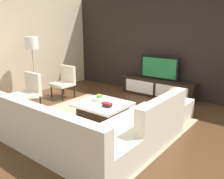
# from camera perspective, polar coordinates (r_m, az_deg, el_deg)

# --- Properties ---
(ground_plane) EXTENTS (14.00, 14.00, 0.00)m
(ground_plane) POSITION_cam_1_polar(r_m,az_deg,el_deg) (4.93, -2.04, -8.03)
(ground_plane) COLOR #4C301C
(feature_wall_back) EXTENTS (6.40, 0.12, 2.80)m
(feature_wall_back) POSITION_cam_1_polar(r_m,az_deg,el_deg) (6.84, 12.75, 10.30)
(feature_wall_back) COLOR black
(feature_wall_back) RESTS_ON ground
(side_wall_left) EXTENTS (0.12, 5.20, 2.80)m
(side_wall_left) POSITION_cam_1_polar(r_m,az_deg,el_deg) (7.15, -21.44, 9.83)
(side_wall_left) COLOR beige
(side_wall_left) RESTS_ON ground
(area_rug) EXTENTS (3.21, 2.69, 0.01)m
(area_rug) POSITION_cam_1_polar(r_m,az_deg,el_deg) (4.98, -2.93, -7.69)
(area_rug) COLOR tan
(area_rug) RESTS_ON ground
(media_console) EXTENTS (2.12, 0.45, 0.50)m
(media_console) POSITION_cam_1_polar(r_m,az_deg,el_deg) (6.76, 11.08, 0.42)
(media_console) COLOR black
(media_console) RESTS_ON ground
(television) EXTENTS (1.12, 0.06, 0.63)m
(television) POSITION_cam_1_polar(r_m,az_deg,el_deg) (6.64, 11.33, 5.16)
(television) COLOR black
(television) RESTS_ON media_console
(sectional_couch) EXTENTS (2.52, 2.31, 0.85)m
(sectional_couch) POSITION_cam_1_polar(r_m,az_deg,el_deg) (3.87, -4.79, -10.09)
(sectional_couch) COLOR beige
(sectional_couch) RESTS_ON ground
(coffee_table) EXTENTS (1.03, 0.94, 0.38)m
(coffee_table) POSITION_cam_1_polar(r_m,az_deg,el_deg) (4.98, -2.21, -5.26)
(coffee_table) COLOR black
(coffee_table) RESTS_ON ground
(accent_chair_near) EXTENTS (0.54, 0.52, 0.87)m
(accent_chair_near) POSITION_cam_1_polar(r_m,az_deg,el_deg) (5.89, -19.41, 0.04)
(accent_chair_near) COLOR black
(accent_chair_near) RESTS_ON ground
(floor_lamp) EXTENTS (0.34, 0.34, 1.66)m
(floor_lamp) POSITION_cam_1_polar(r_m,az_deg,el_deg) (6.63, -18.81, 9.82)
(floor_lamp) COLOR #A5A5AA
(floor_lamp) RESTS_ON ground
(ottoman) EXTENTS (0.70, 0.70, 0.40)m
(ottoman) POSITION_cam_1_polar(r_m,az_deg,el_deg) (5.28, 14.37, -4.55)
(ottoman) COLOR beige
(ottoman) RESTS_ON ground
(fruit_bowl) EXTENTS (0.28, 0.28, 0.14)m
(fruit_bowl) POSITION_cam_1_polar(r_m,az_deg,el_deg) (5.09, -3.07, -2.10)
(fruit_bowl) COLOR silver
(fruit_bowl) RESTS_ON coffee_table
(accent_chair_far) EXTENTS (0.53, 0.51, 0.87)m
(accent_chair_far) POSITION_cam_1_polar(r_m,az_deg,el_deg) (6.67, -11.30, 2.32)
(accent_chair_far) COLOR black
(accent_chair_far) RESTS_ON ground
(decorative_ball) EXTENTS (0.28, 0.28, 0.28)m
(decorative_ball) POSITION_cam_1_polar(r_m,az_deg,el_deg) (5.18, 14.61, -1.00)
(decorative_ball) COLOR #AD8451
(decorative_ball) RESTS_ON ottoman
(book_stack) EXTENTS (0.21, 0.15, 0.08)m
(book_stack) POSITION_cam_1_polar(r_m,az_deg,el_deg) (4.70, -1.16, -3.69)
(book_stack) COLOR #1E232D
(book_stack) RESTS_ON coffee_table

